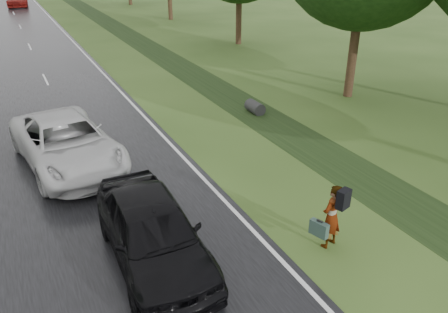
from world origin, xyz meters
TOP-DOWN VIEW (x-y plane):
  - edge_stripe_east at (6.75, 45.00)m, footprint 0.12×180.00m
  - drainage_ditch at (11.50, 18.71)m, footprint 2.20×120.00m
  - pedestrian at (8.18, 0.59)m, footprint 0.90×0.69m
  - white_pickup at (3.00, 8.26)m, footprint 3.56×6.33m
  - dark_sedan at (4.01, 2.00)m, footprint 2.11×5.02m

SIDE VIEW (x-z plane):
  - drainage_ditch at x=11.50m, z-range -0.24..0.32m
  - edge_stripe_east at x=6.75m, z-range 0.04..0.05m
  - white_pickup at x=3.00m, z-range 0.04..1.71m
  - dark_sedan at x=4.01m, z-range 0.04..1.74m
  - pedestrian at x=8.18m, z-range 0.03..1.78m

